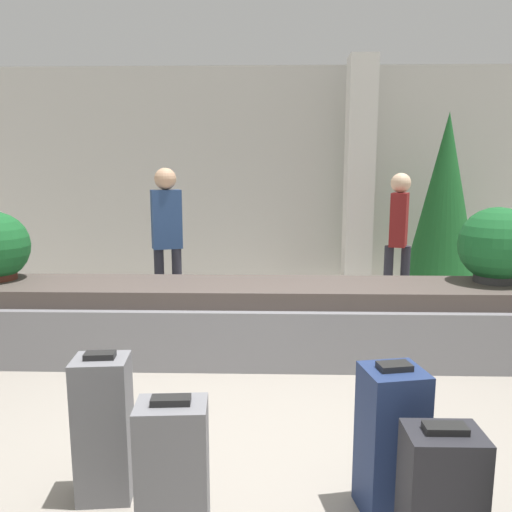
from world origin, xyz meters
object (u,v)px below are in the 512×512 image
suitcase_0 (173,480)px  suitcase_4 (440,502)px  pillar (359,176)px  potted_plant_0 (497,246)px  suitcase_3 (104,428)px  suitcase_5 (391,441)px  traveler_1 (399,230)px  decorated_tree (444,199)px  traveler_0 (167,230)px

suitcase_0 → suitcase_4: size_ratio=1.12×
pillar → potted_plant_0: size_ratio=4.68×
pillar → suitcase_3: (-2.09, -4.74, -1.22)m
suitcase_5 → traveler_1: bearing=64.7°
suitcase_3 → traveler_1: size_ratio=0.47×
traveler_1 → decorated_tree: decorated_tree is taller
suitcase_4 → traveler_1: traveler_1 is taller
pillar → decorated_tree: pillar is taller
pillar → potted_plant_0: (0.80, -2.58, -0.60)m
potted_plant_0 → decorated_tree: decorated_tree is taller
suitcase_0 → traveler_0: (-0.73, 3.53, 0.66)m
suitcase_0 → decorated_tree: (2.74, 4.79, 0.95)m
suitcase_0 → suitcase_3: (-0.43, 0.40, 0.02)m
suitcase_3 → traveler_0: size_ratio=0.46×
suitcase_0 → potted_plant_0: (2.45, 2.55, 0.64)m
suitcase_5 → traveler_0: (-1.73, 3.21, 0.65)m
potted_plant_0 → suitcase_5: bearing=-123.0°
suitcase_5 → decorated_tree: 4.89m
traveler_0 → suitcase_5: bearing=-81.9°
pillar → traveler_0: 2.93m
traveler_1 → pillar: bearing=-146.0°
suitcase_5 → potted_plant_0: potted_plant_0 is taller
pillar → suitcase_4: pillar is taller
decorated_tree → traveler_0: bearing=-160.0°
suitcase_3 → potted_plant_0: size_ratio=1.14×
suitcase_0 → suitcase_4: suitcase_0 is taller
decorated_tree → traveler_1: bearing=-133.9°
traveler_0 → decorated_tree: 3.70m
suitcase_3 → potted_plant_0: potted_plant_0 is taller
suitcase_3 → traveler_0: traveler_0 is taller
potted_plant_0 → suitcase_3: bearing=-143.2°
suitcase_4 → suitcase_5: suitcase_5 is taller
suitcase_5 → suitcase_4: bearing=-83.3°
suitcase_0 → suitcase_5: suitcase_5 is taller
suitcase_5 → suitcase_0: bearing=-173.4°
suitcase_0 → suitcase_4: bearing=-6.9°
pillar → suitcase_3: pillar is taller
potted_plant_0 → traveler_1: (-0.52, 1.41, -0.02)m
potted_plant_0 → traveler_0: 3.33m
traveler_0 → potted_plant_0: bearing=-37.2°
suitcase_3 → suitcase_4: bearing=-22.0°
suitcase_4 → decorated_tree: bearing=71.2°
pillar → traveler_0: pillar is taller
suitcase_5 → traveler_1: (0.93, 3.64, 0.61)m
traveler_0 → suitcase_0: bearing=-98.5°
traveler_0 → suitcase_4: bearing=-82.9°
suitcase_5 → traveler_1: size_ratio=0.47×
traveler_1 → decorated_tree: (0.80, 0.83, 0.32)m
decorated_tree → suitcase_4: bearing=-108.5°
suitcase_0 → potted_plant_0: size_ratio=1.08×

